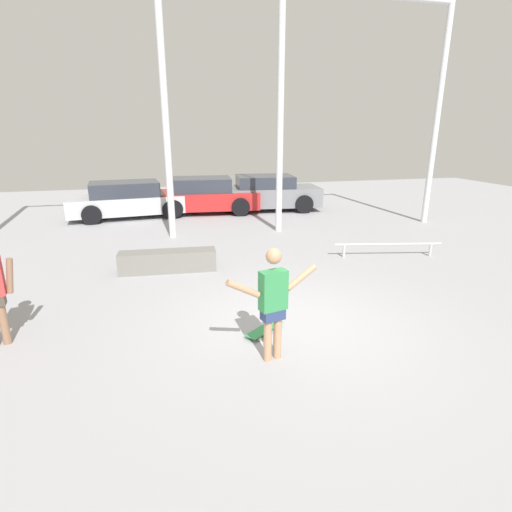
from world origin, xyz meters
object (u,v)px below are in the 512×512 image
(grind_box, at_px, (168,261))
(parked_car_silver, at_px, (129,200))
(grind_rail, at_px, (388,246))
(skateboarder, at_px, (273,299))
(skateboard, at_px, (264,329))
(parked_car_grey, at_px, (268,193))
(parked_car_red, at_px, (205,196))

(grind_box, height_order, parked_car_silver, parked_car_silver)
(grind_rail, bearing_deg, skateboarder, -137.19)
(skateboard, xyz_separation_m, grind_box, (-1.38, 3.39, 0.18))
(parked_car_grey, bearing_deg, parked_car_red, -174.75)
(skateboard, distance_m, parked_car_red, 10.08)
(parked_car_silver, distance_m, parked_car_grey, 5.40)
(skateboard, xyz_separation_m, parked_car_silver, (-2.53, 9.91, 0.58))
(grind_box, relative_size, parked_car_grey, 0.52)
(skateboard, relative_size, grind_box, 0.33)
(skateboarder, relative_size, parked_car_red, 0.40)
(skateboarder, xyz_separation_m, grind_box, (-1.29, 4.16, -0.68))
(parked_car_silver, bearing_deg, parked_car_grey, -4.19)
(grind_rail, xyz_separation_m, parked_car_grey, (-1.27, 6.88, 0.40))
(parked_car_red, relative_size, parked_car_grey, 0.99)
(grind_box, xyz_separation_m, parked_car_grey, (4.26, 6.65, 0.44))
(parked_car_silver, xyz_separation_m, parked_car_red, (2.85, 0.15, 0.02))
(skateboard, bearing_deg, parked_car_red, 50.61)
(grind_rail, relative_size, parked_car_red, 0.65)
(grind_box, distance_m, grind_rail, 5.54)
(skateboard, height_order, parked_car_grey, parked_car_grey)
(parked_car_red, bearing_deg, skateboard, -86.95)
(grind_box, xyz_separation_m, parked_car_silver, (-1.14, 6.51, 0.40))
(grind_rail, bearing_deg, parked_car_red, 118.97)
(skateboard, bearing_deg, skateboarder, -134.35)
(skateboard, relative_size, parked_car_red, 0.17)
(parked_car_silver, distance_m, parked_car_red, 2.85)
(parked_car_silver, relative_size, parked_car_grey, 1.08)
(skateboarder, distance_m, grind_box, 4.41)
(skateboard, distance_m, grind_rail, 5.22)
(skateboarder, bearing_deg, parked_car_grey, 61.09)
(skateboarder, xyz_separation_m, grind_rail, (4.24, 3.92, -0.63))
(grind_box, bearing_deg, parked_car_grey, 57.38)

